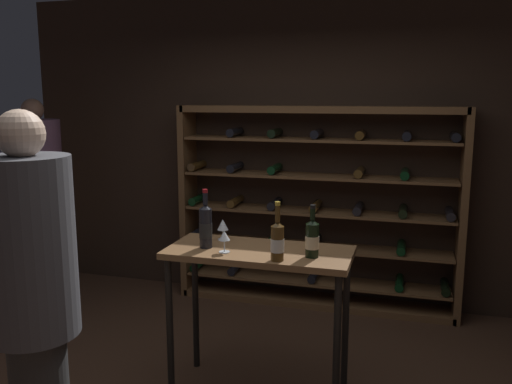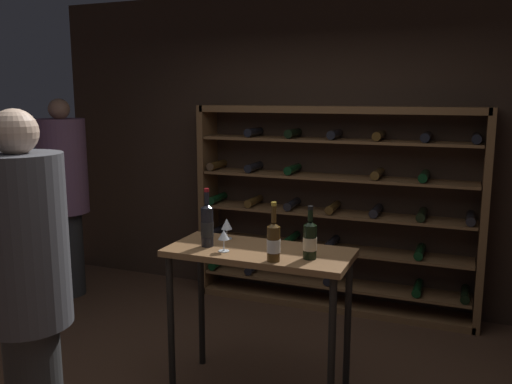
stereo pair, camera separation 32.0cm
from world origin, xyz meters
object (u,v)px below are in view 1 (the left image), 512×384
at_px(person_bystander_dark_jacket, 32,287).
at_px(wine_bottle_gold_foil, 206,226).
at_px(wine_rack, 315,208).
at_px(wine_glass_stemmed_right, 224,237).
at_px(person_guest_khaki, 39,192).
at_px(wine_bottle_green_slim, 277,241).
at_px(wine_glass_stemmed_center, 223,226).
at_px(tasting_table, 259,270).
at_px(wine_bottle_red_label, 312,238).

distance_m(person_bystander_dark_jacket, wine_bottle_gold_foil, 1.14).
bearing_deg(person_bystander_dark_jacket, wine_rack, -45.82).
bearing_deg(wine_glass_stemmed_right, wine_bottle_gold_foil, 155.79).
height_order(person_bystander_dark_jacket, wine_glass_stemmed_right, person_bystander_dark_jacket).
xyz_separation_m(person_guest_khaki, wine_bottle_green_slim, (2.55, -1.15, 0.05)).
distance_m(wine_bottle_gold_foil, wine_glass_stemmed_right, 0.17).
xyz_separation_m(person_bystander_dark_jacket, wine_bottle_green_slim, (0.98, 0.90, 0.07)).
distance_m(person_guest_khaki, wine_bottle_green_slim, 2.80).
relative_size(wine_glass_stemmed_center, wine_glass_stemmed_right, 1.03).
height_order(tasting_table, wine_glass_stemmed_center, wine_glass_stemmed_center).
relative_size(wine_bottle_red_label, wine_glass_stemmed_right, 2.35).
xyz_separation_m(wine_rack, wine_bottle_red_label, (0.28, -1.67, 0.18)).
height_order(wine_rack, wine_bottle_green_slim, wine_rack).
bearing_deg(wine_glass_stemmed_right, person_guest_khaki, 153.68).
relative_size(wine_rack, tasting_table, 2.21).
bearing_deg(wine_bottle_red_label, wine_bottle_gold_foil, 179.11).
bearing_deg(wine_bottle_green_slim, wine_bottle_gold_foil, 164.78).
bearing_deg(wine_bottle_gold_foil, wine_bottle_red_label, -0.89).
height_order(wine_bottle_green_slim, wine_bottle_gold_foil, wine_bottle_gold_foil).
bearing_deg(wine_bottle_gold_foil, person_bystander_dark_jacket, -114.89).
xyz_separation_m(wine_bottle_red_label, wine_glass_stemmed_center, (-0.64, 0.22, -0.02)).
bearing_deg(person_guest_khaki, wine_glass_stemmed_right, 87.21).
distance_m(person_bystander_dark_jacket, wine_bottle_green_slim, 1.33).
distance_m(person_guest_khaki, wine_glass_stemmed_right, 2.45).
bearing_deg(wine_glass_stemmed_right, tasting_table, 32.68).
distance_m(tasting_table, person_bystander_dark_jacket, 1.37).
relative_size(wine_rack, wine_bottle_red_label, 8.06).
bearing_deg(wine_bottle_red_label, wine_rack, 99.37).
relative_size(tasting_table, wine_bottle_gold_foil, 3.08).
relative_size(wine_bottle_gold_foil, wine_glass_stemmed_center, 2.69).
bearing_deg(wine_bottle_gold_foil, wine_bottle_green_slim, -15.22).
bearing_deg(wine_rack, wine_glass_stemmed_right, -98.49).
height_order(person_guest_khaki, wine_glass_stemmed_center, person_guest_khaki).
relative_size(wine_rack, wine_glass_stemmed_right, 18.91).
bearing_deg(wine_bottle_gold_foil, wine_rack, 76.28).
height_order(wine_rack, wine_bottle_gold_foil, wine_rack).
relative_size(person_bystander_dark_jacket, wine_bottle_gold_foil, 4.97).
height_order(person_guest_khaki, wine_bottle_red_label, person_guest_khaki).
distance_m(person_guest_khaki, wine_bottle_gold_foil, 2.29).
height_order(wine_bottle_gold_foil, wine_glass_stemmed_center, wine_bottle_gold_foil).
bearing_deg(tasting_table, person_guest_khaki, 157.95).
xyz_separation_m(wine_rack, person_bystander_dark_jacket, (-0.88, -2.69, 0.11)).
relative_size(person_bystander_dark_jacket, wine_glass_stemmed_right, 13.80).
height_order(wine_rack, wine_bottle_red_label, wine_rack).
bearing_deg(wine_rack, tasting_table, -92.49).
xyz_separation_m(tasting_table, wine_bottle_red_label, (0.35, -0.06, 0.25)).
bearing_deg(wine_bottle_green_slim, wine_glass_stemmed_center, 143.25).
height_order(person_bystander_dark_jacket, wine_bottle_red_label, person_bystander_dark_jacket).
relative_size(wine_rack, person_guest_khaki, 1.35).
distance_m(wine_bottle_green_slim, wine_bottle_red_label, 0.22).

